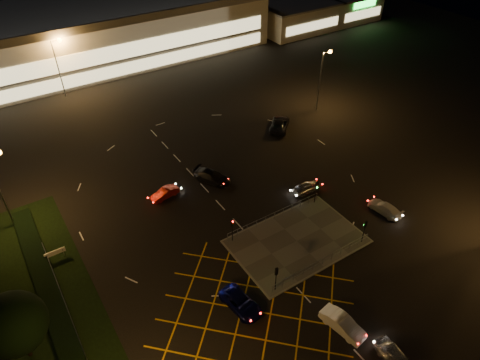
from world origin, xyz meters
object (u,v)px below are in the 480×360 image
signal_se (365,227)px  car_left_blue (241,303)px  signal_ne (316,188)px  car_circ_red (165,193)px  car_near_silver (397,359)px  car_east_grey (279,124)px  car_far_dkgrey (212,176)px  car_approach_white (385,208)px  signal_sw (276,274)px  car_queue_white (343,324)px  car_right_silver (307,187)px  signal_nw (232,226)px

signal_se → car_left_blue: (-15.95, 0.19, -1.72)m
signal_ne → car_circ_red: (-15.05, 11.10, -1.76)m
car_near_silver → car_east_grey: bearing=73.4°
signal_se → car_east_grey: signal_se is taller
car_far_dkgrey → car_approach_white: car_far_dkgrey is taller
signal_sw → car_far_dkgrey: bearing=-100.9°
car_left_blue → signal_sw: bearing=-10.6°
car_queue_white → car_approach_white: bearing=20.1°
signal_se → car_right_silver: signal_se is taller
signal_ne → car_approach_white: signal_ne is taller
signal_sw → car_left_blue: 4.31m
signal_nw → car_circ_red: signal_nw is taller
signal_ne → car_queue_white: size_ratio=0.71×
signal_nw → car_approach_white: bearing=-18.1°
car_far_dkgrey → car_circ_red: car_far_dkgrey is taller
car_left_blue → car_east_grey: (23.08, 24.41, 0.11)m
car_left_blue → signal_ne: bearing=18.2°
car_left_blue → car_right_silver: bearing=23.5°
car_queue_white → car_approach_white: car_queue_white is taller
car_near_silver → car_east_grey: size_ratio=0.77×
car_far_dkgrey → car_east_grey: car_east_grey is taller
car_left_blue → signal_se: bearing=-8.5°
signal_se → car_queue_white: size_ratio=0.71×
signal_sw → car_near_silver: size_ratio=0.74×
signal_ne → car_approach_white: 8.57m
car_queue_white → car_left_blue: (-6.48, 6.99, -0.08)m
car_near_silver → car_east_grey: (15.09, 36.35, 0.04)m
signal_se → car_approach_white: bearing=-160.6°
car_east_grey → signal_nw: bearing=86.7°
car_near_silver → car_approach_white: 19.66m
signal_se → signal_ne: size_ratio=1.00×
signal_sw → car_right_silver: size_ratio=0.79×
car_left_blue → car_east_grey: car_east_grey is taller
signal_se → signal_nw: bearing=-33.6°
car_approach_white → signal_se: bearing=14.7°
car_queue_white → car_east_grey: size_ratio=0.80×
car_far_dkgrey → car_east_grey: size_ratio=0.92×
signal_se → car_near_silver: 14.29m
car_far_dkgrey → car_approach_white: (14.39, -16.61, -0.11)m
car_left_blue → car_circ_red: (0.90, 18.90, -0.04)m
car_left_blue → car_right_silver: car_right_silver is taller
car_circ_red → car_east_grey: size_ratio=0.67×
car_near_silver → car_approach_white: size_ratio=0.98×
car_near_silver → car_left_blue: car_near_silver is taller
car_circ_red → signal_ne: bearing=44.0°
signal_sw → car_circ_red: bearing=-80.9°
car_right_silver → car_approach_white: bearing=-145.0°
car_circ_red → car_approach_white: car_approach_white is taller
signal_ne → car_queue_white: signal_ne is taller
signal_nw → signal_ne: size_ratio=1.00×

